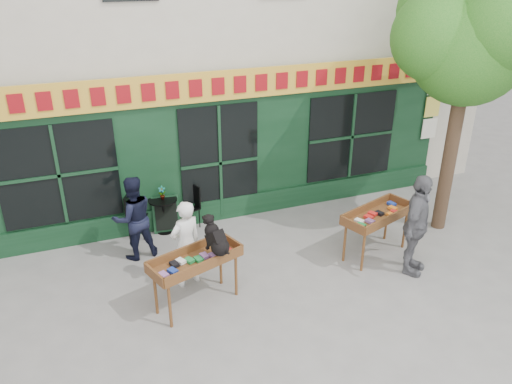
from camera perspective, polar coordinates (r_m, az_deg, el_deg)
ground at (r=9.35m, az=0.37°, el=-9.31°), size 80.00×80.00×0.00m
street_tree at (r=10.47m, az=23.40°, el=16.69°), size 3.05×2.90×5.60m
book_cart_center at (r=8.22m, az=-6.92°, el=-7.99°), size 1.62×1.07×0.99m
dog at (r=8.01m, az=-4.57°, el=-4.90°), size 0.52×0.68×0.60m
woman at (r=8.77m, az=-8.00°, el=-5.88°), size 0.68×0.56×1.62m
book_cart_right at (r=9.80m, az=13.73°, el=-2.78°), size 1.62×1.08×0.99m
man_right at (r=9.38m, az=17.86°, el=-3.66°), size 1.17×1.08×1.93m
bistro_table at (r=10.62m, az=-10.55°, el=-1.88°), size 0.60×0.60×0.76m
bistro_chair_left at (r=10.58m, az=-13.94°, el=-2.25°), size 0.48×0.48×0.95m
bistro_chair_right at (r=10.75m, az=-7.28°, el=-1.22°), size 0.46×0.46×0.95m
potted_plant at (r=10.46m, az=-10.70°, el=-0.09°), size 0.17×0.13×0.29m
man_left at (r=9.73m, az=-13.82°, el=-2.91°), size 0.91×0.76×1.67m
chalkboard at (r=10.69m, az=-10.22°, el=-2.55°), size 0.58×0.26×0.79m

